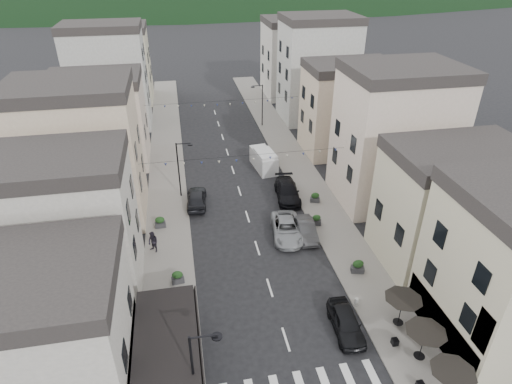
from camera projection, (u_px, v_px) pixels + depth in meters
sidewalk_left at (167, 171)px, 49.10m from camera, size 4.00×76.00×0.12m
sidewalk_right at (293, 161)px, 51.52m from camera, size 4.00×76.00×0.12m
boutique_building at (12, 345)px, 22.88m from camera, size 12.00×8.00×8.00m
boutique_awning at (170, 334)px, 24.65m from camera, size 3.77×7.50×3.28m
buildings_row_left at (100, 108)px, 49.83m from camera, size 10.20×54.16×14.00m
buildings_row_right at (340, 95)px, 53.43m from camera, size 10.20×54.16×14.50m
cafe_terrace at (425, 335)px, 25.58m from camera, size 2.50×8.10×2.53m
streetlamp_left_near at (198, 367)px, 22.04m from camera, size 1.70×0.56×6.00m
streetlamp_left_far at (181, 164)px, 42.45m from camera, size 1.70×0.56×6.00m
streetlamp_right_far at (260, 101)px, 59.63m from camera, size 1.70×0.56×6.00m
bollards at (288, 341)px, 27.60m from camera, size 11.66×10.26×0.60m
bunting_near at (245, 159)px, 39.01m from camera, size 19.00×0.28×0.62m
bunting_far at (224, 104)px, 52.61m from camera, size 19.00×0.28×0.62m
parked_car_a at (346, 322)px, 28.53m from camera, size 1.98×4.44×1.48m
parked_car_b at (306, 230)px, 37.91m from camera, size 1.75×4.32×1.40m
parked_car_c at (287, 229)px, 37.93m from camera, size 3.13×5.66×1.50m
parked_car_d at (287, 191)px, 43.60m from camera, size 2.75×5.68×1.59m
parked_car_e at (197, 198)px, 42.45m from camera, size 2.32×4.84×1.59m
delivery_van at (264, 160)px, 49.22m from camera, size 2.52×5.06×2.33m
pedestrian_a at (188, 311)px, 29.03m from camera, size 0.68×0.46×1.83m
pedestrian_b at (153, 242)px, 35.69m from camera, size 1.18×1.18×1.92m
planter_la at (178, 277)px, 32.57m from camera, size 1.00×0.63×1.06m
planter_lb at (160, 222)px, 39.01m from camera, size 0.99×0.58×1.08m
planter_ra at (358, 266)px, 33.61m from camera, size 1.11×0.78×1.13m
planter_rb at (316, 220)px, 39.40m from camera, size 1.03×0.78×1.02m
planter_rc at (315, 197)px, 42.87m from camera, size 1.03×0.72×1.04m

